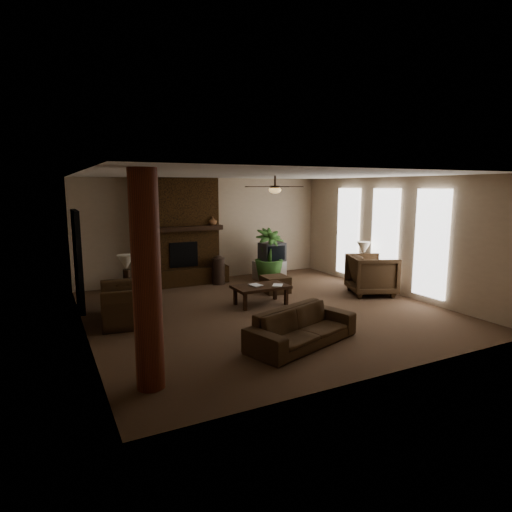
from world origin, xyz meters
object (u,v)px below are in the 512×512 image
log_column (147,282)px  lamp_right (364,250)px  sofa (302,321)px  tv_stand (269,270)px  side_table_left (127,300)px  ottoman (275,284)px  coffee_table (261,288)px  armchair_right (372,273)px  floor_plant (269,266)px  armchair_left (129,297)px  lamp_left (126,265)px  floor_vase (218,268)px  side_table_right (361,277)px

log_column → lamp_right: (6.10, 3.00, -0.40)m
sofa → tv_stand: (1.98, 4.74, -0.14)m
sofa → side_table_left: 3.84m
side_table_left → ottoman: bearing=2.3°
coffee_table → armchair_right: bearing=-7.8°
armchair_right → coffee_table: bearing=104.6°
armchair_right → floor_plant: size_ratio=0.73×
sofa → coffee_table: (0.50, 2.42, -0.02)m
armchair_left → armchair_right: size_ratio=1.10×
log_column → lamp_left: (0.37, 3.57, -0.40)m
armchair_right → lamp_left: (-5.53, 1.14, 0.47)m
lamp_right → armchair_left: bearing=-178.2°
floor_vase → log_column: bearing=-120.4°
log_column → side_table_right: 6.91m
sofa → floor_plant: bearing=50.1°
coffee_table → lamp_right: 3.09m
sofa → side_table_right: (3.52, 2.65, -0.12)m
tv_stand → lamp_left: lamp_left is taller
log_column → side_table_right: bearing=26.6°
sofa → armchair_left: armchair_left is taller
side_table_left → side_table_right: same height
lamp_left → side_table_right: lamp_left is taller
log_column → sofa: (2.58, 0.40, -1.01)m
armchair_right → tv_stand: armchair_right is taller
lamp_right → side_table_right: bearing=90.0°
armchair_right → side_table_right: bearing=4.1°
sofa → coffee_table: 2.47m
armchair_left → floor_vase: 3.59m
tv_stand → side_table_left: size_ratio=1.55×
armchair_right → floor_vase: (-2.88, 2.69, -0.10)m
sofa → floor_plant: size_ratio=1.40×
side_table_right → coffee_table: bearing=-175.6°
ottoman → lamp_left: lamp_left is taller
armchair_right → floor_plant: armchair_right is taller
floor_plant → sofa: bearing=-112.1°
log_column → armchair_left: 2.96m
coffee_table → floor_plant: 2.46m
side_table_left → armchair_right: bearing=-11.0°
floor_plant → lamp_right: lamp_right is taller
floor_vase → armchair_right: bearing=-43.1°
armchair_left → side_table_right: bearing=99.7°
floor_plant → armchair_right: bearing=-58.7°
floor_vase → side_table_right: size_ratio=1.40×
armchair_right → side_table_left: armchair_right is taller
lamp_left → lamp_right: size_ratio=1.00×
floor_vase → tv_stand: bearing=0.4°
side_table_left → lamp_left: bearing=59.0°
armchair_right → floor_plant: bearing=53.7°
ottoman → lamp_right: size_ratio=0.92×
floor_vase → lamp_right: lamp_right is taller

